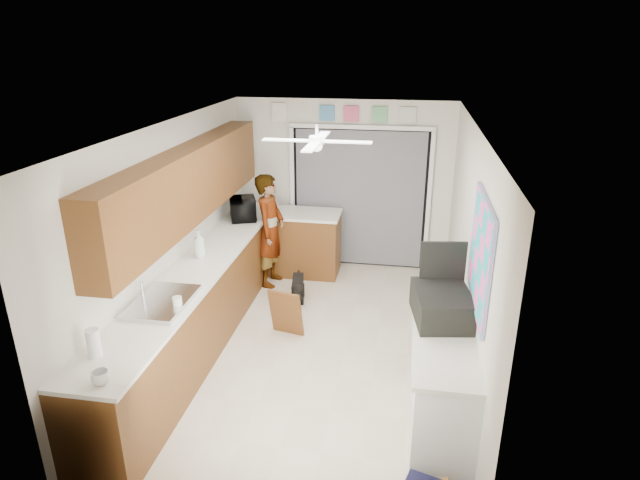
{
  "coord_description": "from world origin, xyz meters",
  "views": [
    {
      "loc": [
        0.96,
        -5.23,
        3.33
      ],
      "look_at": [
        0.0,
        0.4,
        1.15
      ],
      "focal_mm": 30.0,
      "sensor_mm": 36.0,
      "label": 1
    }
  ],
  "objects_px": {
    "cup": "(101,377)",
    "soap_bottle": "(199,243)",
    "suitcase": "(442,305)",
    "man": "(270,230)",
    "microwave": "(243,209)",
    "dog": "(298,288)",
    "paper_towel_roll": "(94,343)"
  },
  "relations": [
    {
      "from": "cup",
      "to": "soap_bottle",
      "type": "bearing_deg",
      "value": 94.41
    },
    {
      "from": "suitcase",
      "to": "man",
      "type": "bearing_deg",
      "value": 123.77
    },
    {
      "from": "microwave",
      "to": "cup",
      "type": "bearing_deg",
      "value": 159.92
    },
    {
      "from": "microwave",
      "to": "soap_bottle",
      "type": "distance_m",
      "value": 1.43
    },
    {
      "from": "cup",
      "to": "dog",
      "type": "xyz_separation_m",
      "value": [
        0.77,
        3.32,
        -0.8
      ]
    },
    {
      "from": "paper_towel_roll",
      "to": "suitcase",
      "type": "distance_m",
      "value": 2.95
    },
    {
      "from": "man",
      "to": "dog",
      "type": "xyz_separation_m",
      "value": [
        0.49,
        -0.48,
        -0.61
      ]
    },
    {
      "from": "soap_bottle",
      "to": "paper_towel_roll",
      "type": "xyz_separation_m",
      "value": [
        -0.06,
        -2.09,
        -0.05
      ]
    },
    {
      "from": "microwave",
      "to": "soap_bottle",
      "type": "relative_size",
      "value": 1.53
    },
    {
      "from": "dog",
      "to": "man",
      "type": "bearing_deg",
      "value": 126.25
    },
    {
      "from": "man",
      "to": "suitcase",
      "type": "bearing_deg",
      "value": -132.84
    },
    {
      "from": "man",
      "to": "paper_towel_roll",
      "type": "bearing_deg",
      "value": 175.74
    },
    {
      "from": "dog",
      "to": "suitcase",
      "type": "bearing_deg",
      "value": -56.86
    },
    {
      "from": "cup",
      "to": "man",
      "type": "height_order",
      "value": "man"
    },
    {
      "from": "soap_bottle",
      "to": "dog",
      "type": "xyz_separation_m",
      "value": [
        0.96,
        0.9,
        -0.92
      ]
    },
    {
      "from": "soap_bottle",
      "to": "man",
      "type": "bearing_deg",
      "value": 71.24
    },
    {
      "from": "cup",
      "to": "man",
      "type": "relative_size",
      "value": 0.08
    },
    {
      "from": "suitcase",
      "to": "microwave",
      "type": "bearing_deg",
      "value": 127.81
    },
    {
      "from": "man",
      "to": "dog",
      "type": "height_order",
      "value": "man"
    },
    {
      "from": "microwave",
      "to": "dog",
      "type": "relative_size",
      "value": 1.05
    },
    {
      "from": "cup",
      "to": "suitcase",
      "type": "distance_m",
      "value": 2.87
    },
    {
      "from": "cup",
      "to": "microwave",
      "type": "bearing_deg",
      "value": 91.65
    },
    {
      "from": "microwave",
      "to": "man",
      "type": "distance_m",
      "value": 0.48
    },
    {
      "from": "suitcase",
      "to": "man",
      "type": "distance_m",
      "value": 3.28
    },
    {
      "from": "microwave",
      "to": "soap_bottle",
      "type": "height_order",
      "value": "soap_bottle"
    },
    {
      "from": "paper_towel_roll",
      "to": "soap_bottle",
      "type": "bearing_deg",
      "value": 88.41
    },
    {
      "from": "soap_bottle",
      "to": "microwave",
      "type": "bearing_deg",
      "value": 86.97
    },
    {
      "from": "microwave",
      "to": "paper_towel_roll",
      "type": "height_order",
      "value": "microwave"
    },
    {
      "from": "soap_bottle",
      "to": "paper_towel_roll",
      "type": "height_order",
      "value": "soap_bottle"
    },
    {
      "from": "dog",
      "to": "cup",
      "type": "bearing_deg",
      "value": -112.08
    },
    {
      "from": "microwave",
      "to": "man",
      "type": "height_order",
      "value": "man"
    },
    {
      "from": "paper_towel_roll",
      "to": "suitcase",
      "type": "height_order",
      "value": "suitcase"
    }
  ]
}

